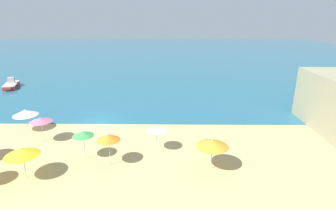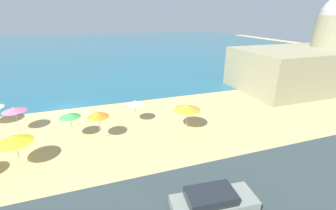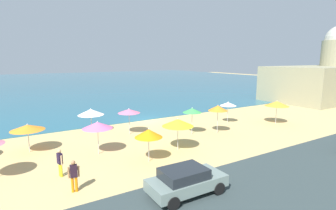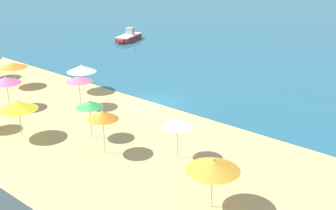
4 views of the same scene
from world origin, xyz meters
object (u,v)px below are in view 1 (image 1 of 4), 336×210
(beach_umbrella_4, at_px, (22,152))
(beach_umbrella_11, at_px, (108,137))
(beach_umbrella_3, at_px, (25,113))
(beach_umbrella_2, at_px, (83,134))
(beach_umbrella_6, at_px, (157,129))
(skiff_nearshore, at_px, (11,85))
(beach_umbrella_0, at_px, (212,143))
(beach_umbrella_8, at_px, (41,120))

(beach_umbrella_4, height_order, beach_umbrella_11, beach_umbrella_11)
(beach_umbrella_3, bearing_deg, beach_umbrella_2, -35.81)
(beach_umbrella_6, bearing_deg, beach_umbrella_3, 162.97)
(beach_umbrella_11, bearing_deg, skiff_nearshore, 132.73)
(beach_umbrella_11, distance_m, skiff_nearshore, 31.28)
(beach_umbrella_2, xyz_separation_m, skiff_nearshore, (-18.95, 22.03, -1.75))
(beach_umbrella_0, distance_m, beach_umbrella_8, 15.47)
(beach_umbrella_11, bearing_deg, beach_umbrella_4, -161.47)
(beach_umbrella_0, height_order, beach_umbrella_8, beach_umbrella_0)
(beach_umbrella_4, xyz_separation_m, skiff_nearshore, (-15.57, 24.82, -1.65))
(beach_umbrella_0, relative_size, skiff_nearshore, 0.51)
(beach_umbrella_11, relative_size, skiff_nearshore, 0.55)
(beach_umbrella_11, bearing_deg, beach_umbrella_6, 33.17)
(beach_umbrella_6, relative_size, beach_umbrella_11, 0.88)
(beach_umbrella_2, relative_size, beach_umbrella_11, 0.93)
(beach_umbrella_2, relative_size, beach_umbrella_6, 1.06)
(beach_umbrella_8, height_order, beach_umbrella_11, beach_umbrella_11)
(beach_umbrella_3, distance_m, beach_umbrella_8, 3.70)
(beach_umbrella_6, distance_m, beach_umbrella_8, 10.69)
(beach_umbrella_4, bearing_deg, beach_umbrella_6, 24.59)
(beach_umbrella_6, height_order, skiff_nearshore, beach_umbrella_6)
(beach_umbrella_0, bearing_deg, skiff_nearshore, 141.04)
(beach_umbrella_8, bearing_deg, beach_umbrella_4, -76.08)
(skiff_nearshore, bearing_deg, beach_umbrella_11, -47.27)
(beach_umbrella_2, bearing_deg, beach_umbrella_4, -140.50)
(beach_umbrella_0, bearing_deg, beach_umbrella_2, 172.09)
(beach_umbrella_3, xyz_separation_m, skiff_nearshore, (-11.38, 16.56, -1.46))
(beach_umbrella_2, xyz_separation_m, beach_umbrella_8, (-4.82, 3.01, -0.07))
(beach_umbrella_4, relative_size, beach_umbrella_11, 0.92)
(beach_umbrella_4, height_order, skiff_nearshore, beach_umbrella_4)
(beach_umbrella_3, bearing_deg, beach_umbrella_6, -17.03)
(beach_umbrella_3, relative_size, beach_umbrella_6, 1.02)
(beach_umbrella_4, xyz_separation_m, beach_umbrella_11, (5.62, 1.88, 0.24))
(beach_umbrella_11, bearing_deg, beach_umbrella_2, 157.92)
(skiff_nearshore, bearing_deg, beach_umbrella_4, -57.90)
(beach_umbrella_0, xyz_separation_m, skiff_nearshore, (-28.96, 23.42, -1.69))
(beach_umbrella_4, distance_m, beach_umbrella_8, 5.98)
(beach_umbrella_0, xyz_separation_m, beach_umbrella_2, (-10.00, 1.39, 0.06))
(beach_umbrella_0, height_order, beach_umbrella_4, beach_umbrella_0)
(beach_umbrella_3, bearing_deg, beach_umbrella_4, -63.07)
(beach_umbrella_2, relative_size, beach_umbrella_8, 1.04)
(beach_umbrella_3, distance_m, skiff_nearshore, 20.14)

